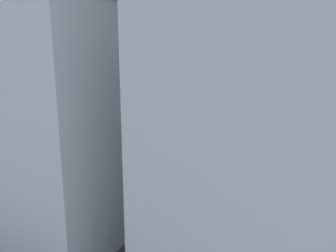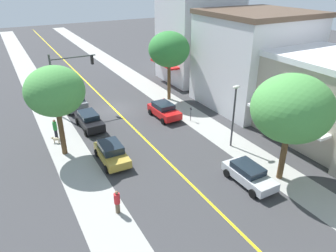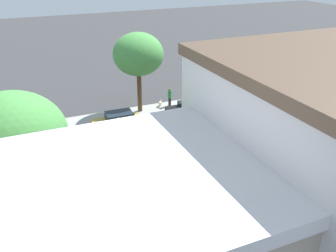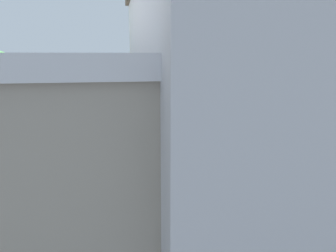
# 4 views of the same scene
# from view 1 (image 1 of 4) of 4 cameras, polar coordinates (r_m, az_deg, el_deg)

# --- Properties ---
(ground_plane) EXTENTS (140.00, 140.00, 0.00)m
(ground_plane) POSITION_cam_1_polar(r_m,az_deg,el_deg) (26.67, 14.80, -5.40)
(ground_plane) COLOR #38383A
(sidewalk_left) EXTENTS (3.05, 126.00, 0.01)m
(sidewalk_left) POSITION_cam_1_polar(r_m,az_deg,el_deg) (20.60, 10.21, -9.84)
(sidewalk_left) COLOR #9E9E99
(sidewalk_left) RESTS_ON ground
(sidewalk_right) EXTENTS (3.05, 126.00, 0.01)m
(sidewalk_right) POSITION_cam_1_polar(r_m,az_deg,el_deg) (32.93, 17.64, -2.59)
(sidewalk_right) COLOR #9E9E99
(sidewalk_right) RESTS_ON ground
(road_centerline_stripe) EXTENTS (0.20, 126.00, 0.00)m
(road_centerline_stripe) POSITION_cam_1_polar(r_m,az_deg,el_deg) (26.67, 14.80, -5.40)
(road_centerline_stripe) COLOR yellow
(road_centerline_stripe) RESTS_ON ground
(brick_apartment_block) EXTENTS (10.90, 8.17, 14.56)m
(brick_apartment_block) POSITION_cam_1_polar(r_m,az_deg,el_deg) (10.44, 25.84, 10.80)
(brick_apartment_block) COLOR silver
(brick_apartment_block) RESTS_ON ground
(corner_shop_building) EXTENTS (10.59, 10.23, 10.26)m
(corner_shop_building) POSITION_cam_1_polar(r_m,az_deg,el_deg) (15.68, -19.08, 2.82)
(corner_shop_building) COLOR silver
(corner_shop_building) RESTS_ON ground
(street_tree_left_near) EXTENTS (5.46, 5.46, 7.90)m
(street_tree_left_near) POSITION_cam_1_polar(r_m,az_deg,el_deg) (30.75, -23.55, 6.64)
(street_tree_left_near) COLOR brown
(street_tree_left_near) RESTS_ON ground
(street_tree_right_corner) EXTENTS (4.67, 4.67, 7.97)m
(street_tree_right_corner) POSITION_cam_1_polar(r_m,az_deg,el_deg) (19.12, 10.34, 6.89)
(street_tree_right_corner) COLOR brown
(street_tree_right_corner) RESTS_ON ground
(street_tree_left_far) EXTENTS (4.60, 4.60, 7.50)m
(street_tree_left_far) POSITION_cam_1_polar(r_m,az_deg,el_deg) (34.57, 6.79, 7.63)
(street_tree_left_far) COLOR brown
(street_tree_left_far) RESTS_ON ground
(fire_hydrant) EXTENTS (0.44, 0.24, 0.78)m
(fire_hydrant) POSITION_cam_1_polar(r_m,az_deg,el_deg) (21.86, 7.83, -7.54)
(fire_hydrant) COLOR red
(fire_hydrant) RESTS_ON ground
(parking_meter) EXTENTS (0.12, 0.18, 1.44)m
(parking_meter) POSITION_cam_1_polar(r_m,az_deg,el_deg) (23.73, -4.33, -4.64)
(parking_meter) COLOR #4C4C51
(parking_meter) RESTS_ON ground
(traffic_light_mast) EXTENTS (4.76, 0.32, 6.53)m
(traffic_light_mast) POSITION_cam_1_polar(r_m,az_deg,el_deg) (29.90, 20.00, 4.36)
(traffic_light_mast) COLOR #474C47
(traffic_light_mast) RESTS_ON ground
(street_lamp) EXTENTS (0.70, 0.36, 5.55)m
(street_lamp) POSITION_cam_1_polar(r_m,az_deg,el_deg) (26.85, -15.79, 2.30)
(street_lamp) COLOR #38383D
(street_lamp) RESTS_ON ground
(red_sedan_left_curb) EXTENTS (2.22, 4.17, 1.53)m
(red_sedan_left_curb) POSITION_cam_1_polar(r_m,az_deg,el_deg) (24.42, 2.33, -4.54)
(red_sedan_left_curb) COLOR red
(red_sedan_left_curb) RESTS_ON ground
(silver_sedan_left_curb) EXTENTS (1.96, 4.17, 1.41)m
(silver_sedan_left_curb) POSITION_cam_1_polar(r_m,az_deg,el_deg) (32.46, -18.80, -1.49)
(silver_sedan_left_curb) COLOR #B7BABF
(silver_sedan_left_curb) RESTS_ON ground
(white_sedan_right_curb) EXTENTS (2.04, 4.26, 1.47)m
(white_sedan_right_curb) POSITION_cam_1_polar(r_m,az_deg,el_deg) (43.24, -18.70, 1.34)
(white_sedan_right_curb) COLOR silver
(white_sedan_right_curb) RESTS_ON ground
(gold_sedan_right_curb) EXTENTS (2.11, 4.22, 1.53)m
(gold_sedan_right_curb) POSITION_cam_1_polar(r_m,az_deg,el_deg) (33.69, -0.28, -0.45)
(gold_sedan_right_curb) COLOR #B29338
(gold_sedan_right_curb) RESTS_ON ground
(black_sedan_right_curb) EXTENTS (2.02, 4.42, 1.54)m
(black_sedan_right_curb) POSITION_cam_1_polar(r_m,az_deg,el_deg) (30.79, 10.83, -1.61)
(black_sedan_right_curb) COLOR black
(black_sedan_right_curb) RESTS_ON ground
(grey_pickup_truck) EXTENTS (2.54, 6.28, 1.94)m
(grey_pickup_truck) POSITION_cam_1_polar(r_m,az_deg,el_deg) (29.71, 22.57, -2.36)
(grey_pickup_truck) COLOR slate
(grey_pickup_truck) RESTS_ON ground
(pedestrian_red_shirt) EXTENTS (0.38, 0.38, 1.67)m
(pedestrian_red_shirt) POSITION_cam_1_polar(r_m,az_deg,el_deg) (38.32, -6.82, 0.88)
(pedestrian_red_shirt) COLOR brown
(pedestrian_red_shirt) RESTS_ON ground
(pedestrian_green_shirt) EXTENTS (0.36, 0.36, 1.86)m
(pedestrian_green_shirt) POSITION_cam_1_polar(r_m,az_deg,el_deg) (34.07, 11.57, -0.21)
(pedestrian_green_shirt) COLOR black
(pedestrian_green_shirt) RESTS_ON ground
(small_dog) EXTENTS (0.73, 0.62, 0.59)m
(small_dog) POSITION_cam_1_polar(r_m,az_deg,el_deg) (34.68, 10.20, -1.00)
(small_dog) COLOR #C6B28C
(small_dog) RESTS_ON ground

